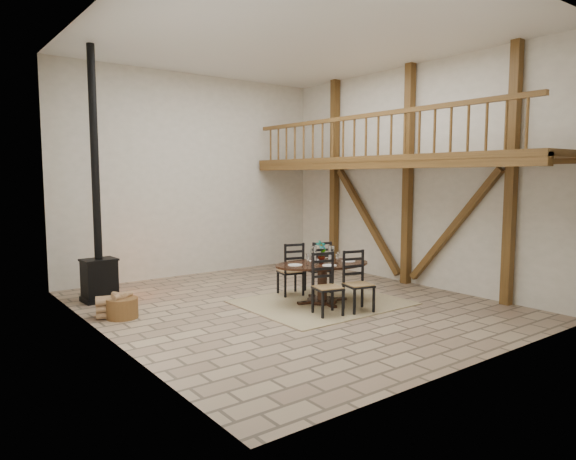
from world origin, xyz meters
TOP-DOWN VIEW (x-y plane):
  - ground at (0.00, 0.00)m, footprint 8.00×8.00m
  - room_shell at (1.19, 0.00)m, footprint 7.02×8.02m
  - rug at (0.58, -0.27)m, footprint 3.00×2.50m
  - dining_table at (0.58, -0.27)m, footprint 2.15×2.34m
  - wood_stove at (-2.86, 2.54)m, footprint 0.69×0.55m
  - log_basket at (-2.93, 1.03)m, footprint 0.54×0.54m
  - log_stack at (-3.15, 1.23)m, footprint 0.44×0.44m

SIDE VIEW (x-z plane):
  - ground at x=0.00m, z-range 0.00..0.00m
  - rug at x=0.58m, z-range 0.00..0.02m
  - log_stack at x=-3.15m, z-range 0.00..0.36m
  - log_basket at x=-2.93m, z-range -0.03..0.42m
  - dining_table at x=0.58m, z-range -0.17..1.07m
  - wood_stove at x=-2.86m, z-range -1.38..3.62m
  - room_shell at x=1.19m, z-range 0.51..5.52m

